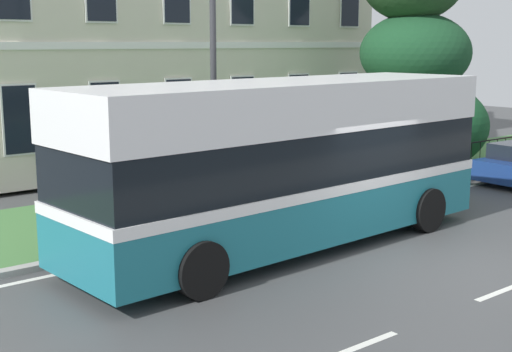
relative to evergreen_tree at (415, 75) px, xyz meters
The scene contains 6 objects.
ground_plane 10.73m from the evergreen_tree, 143.38° to the right, with size 60.00×56.00×0.18m.
iron_verge_railing 6.65m from the evergreen_tree, 155.45° to the right, with size 15.06×0.04×0.97m.
evergreen_tree is the anchor object (origin of this frame).
single_decker_bus 10.68m from the evergreen_tree, 154.59° to the right, with size 9.48×3.06×3.31m.
street_lamp_post 9.81m from the evergreen_tree, 167.85° to the right, with size 0.36×0.24×6.30m.
litter_bin 6.32m from the evergreen_tree, 163.11° to the right, with size 0.46×0.46×1.12m.
Camera 1 is at (-10.46, -7.88, 4.05)m, focal length 49.67 mm.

